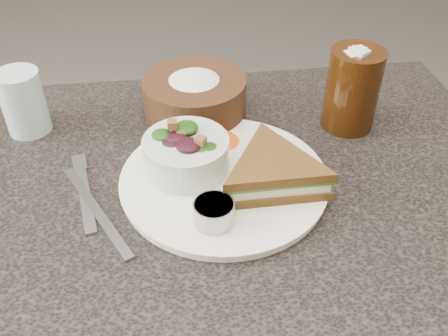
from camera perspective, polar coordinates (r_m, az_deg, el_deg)
dinner_plate at (r=0.74m, az=0.00°, el=-1.41°), size 0.30×0.30×0.01m
sandwich at (r=0.71m, az=5.62°, el=-0.48°), size 0.18×0.18×0.05m
salad_bowl at (r=0.73m, az=-4.38°, el=2.16°), size 0.15×0.15×0.07m
dressing_ramekin at (r=0.66m, az=-1.15°, el=-5.16°), size 0.07×0.07×0.03m
orange_wedge at (r=0.80m, az=-0.16°, el=3.78°), size 0.07×0.07×0.03m
fork at (r=0.75m, az=-15.60°, el=-3.04°), size 0.05×0.16×0.00m
knife at (r=0.72m, az=-14.41°, el=-4.70°), size 0.11×0.20×0.00m
bread_basket at (r=0.86m, az=-3.38°, el=8.70°), size 0.22×0.22×0.10m
cola_glass at (r=0.86m, az=14.51°, el=9.02°), size 0.09×0.09×0.15m
water_glass at (r=0.89m, az=-21.95°, el=6.99°), size 0.07×0.07×0.11m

